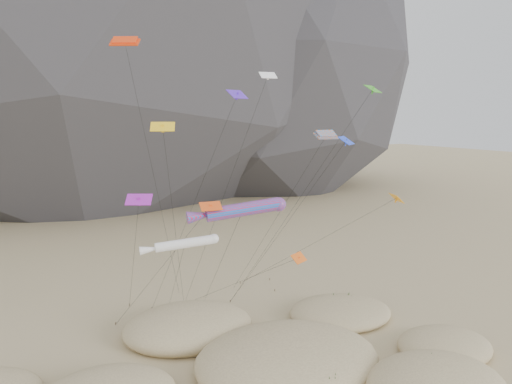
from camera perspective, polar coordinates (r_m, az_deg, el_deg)
dunes at (r=42.58m, az=-1.67°, el=-21.09°), size 50.66×36.71×3.71m
dune_grass at (r=43.05m, az=2.37°, el=-20.56°), size 39.97×28.73×1.48m
kite_stakes at (r=61.49m, az=-6.05°, el=-11.97°), size 21.44×5.59×0.30m
rainbow_tube_kite at (r=43.77m, az=-1.86°, el=-2.07°), size 8.93×14.44×14.68m
white_tube_kite at (r=42.44m, az=-8.49°, el=-5.91°), size 6.67×15.04×11.90m
orange_parafoil at (r=48.33m, az=-14.67°, el=15.86°), size 9.44×11.70×28.97m
multi_parafoil at (r=49.62m, az=7.87°, el=6.23°), size 4.41×15.64×20.48m
delta_kites at (r=46.08m, az=1.87°, el=4.04°), size 27.62×21.49×26.06m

